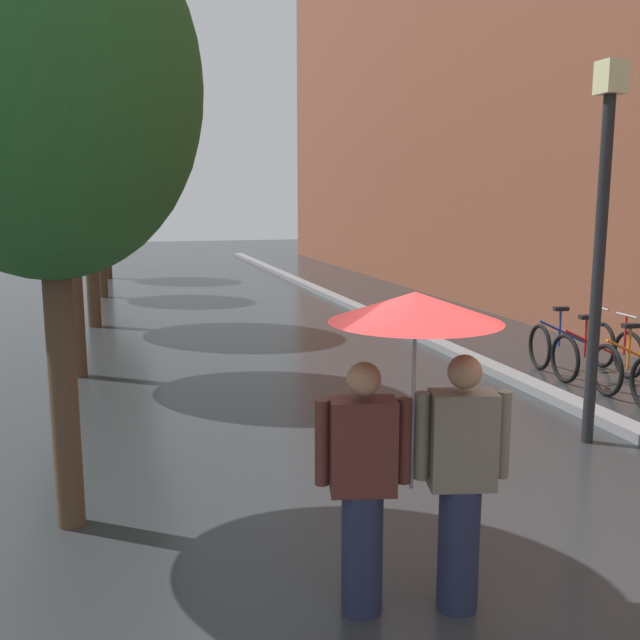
# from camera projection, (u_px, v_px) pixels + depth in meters

# --- Properties ---
(ground_plane) EXTENTS (80.00, 80.00, 0.00)m
(ground_plane) POSITION_uv_depth(u_px,v_px,m) (464.00, 586.00, 4.74)
(ground_plane) COLOR #26282B
(kerb_strip) EXTENTS (0.30, 36.00, 0.12)m
(kerb_strip) POSITION_uv_depth(u_px,v_px,m) (379.00, 317.00, 15.07)
(kerb_strip) COLOR slate
(kerb_strip) RESTS_ON ground
(street_tree_0) EXTENTS (2.27, 2.27, 4.78)m
(street_tree_0) POSITION_uv_depth(u_px,v_px,m) (44.00, 87.00, 5.06)
(street_tree_0) COLOR #473323
(street_tree_0) RESTS_ON ground
(street_tree_1) EXTENTS (2.54, 2.54, 5.74)m
(street_tree_1) POSITION_uv_depth(u_px,v_px,m) (63.00, 85.00, 9.63)
(street_tree_1) COLOR #473323
(street_tree_1) RESTS_ON ground
(street_tree_2) EXTENTS (2.94, 2.94, 6.03)m
(street_tree_2) POSITION_uv_depth(u_px,v_px,m) (83.00, 109.00, 13.61)
(street_tree_2) COLOR #473323
(street_tree_2) RESTS_ON ground
(street_tree_3) EXTENTS (2.49, 2.49, 4.89)m
(street_tree_3) POSITION_uv_depth(u_px,v_px,m) (97.00, 167.00, 18.04)
(street_tree_3) COLOR #473323
(street_tree_3) RESTS_ON ground
(street_tree_4) EXTENTS (2.51, 2.51, 5.48)m
(street_tree_4) POSITION_uv_depth(u_px,v_px,m) (102.00, 158.00, 22.36)
(street_tree_4) COLOR #473323
(street_tree_4) RESTS_ON ground
(parked_bicycle_3) EXTENTS (1.12, 0.76, 0.96)m
(parked_bicycle_3) POSITION_uv_depth(u_px,v_px,m) (597.00, 355.00, 10.02)
(parked_bicycle_3) COLOR black
(parked_bicycle_3) RESTS_ON ground
(parked_bicycle_4) EXTENTS (1.17, 0.84, 0.96)m
(parked_bicycle_4) POSITION_uv_depth(u_px,v_px,m) (571.00, 344.00, 10.74)
(parked_bicycle_4) COLOR black
(parked_bicycle_4) RESTS_ON ground
(couple_under_umbrella) EXTENTS (1.17, 1.05, 2.03)m
(couple_under_umbrella) POSITION_uv_depth(u_px,v_px,m) (414.00, 408.00, 4.26)
(couple_under_umbrella) COLOR #1E233D
(couple_under_umbrella) RESTS_ON ground
(street_lamp_post) EXTENTS (0.24, 0.24, 3.90)m
(street_lamp_post) POSITION_uv_depth(u_px,v_px,m) (601.00, 225.00, 7.14)
(street_lamp_post) COLOR black
(street_lamp_post) RESTS_ON ground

